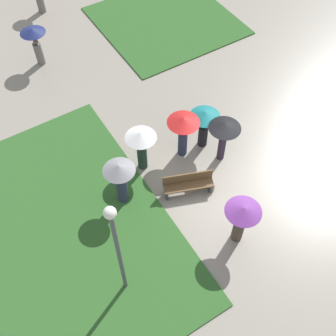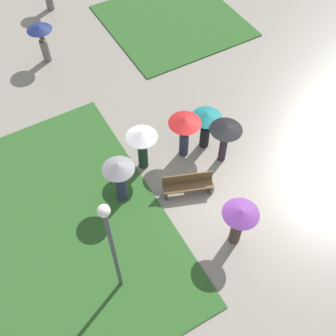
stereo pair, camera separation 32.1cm
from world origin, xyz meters
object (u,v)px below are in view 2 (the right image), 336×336
crowd_person_black (226,132)px  lone_walker_far_path (41,36)px  lamp_post (111,241)px  crowd_person_grey (119,175)px  crowd_person_white (142,141)px  crowd_person_purple (239,219)px  park_bench (188,184)px  crowd_person_teal (206,122)px  crowd_person_red (185,128)px

crowd_person_black → lone_walker_far_path: (-3.71, 8.77, -0.22)m
crowd_person_black → lamp_post: bearing=-36.0°
crowd_person_grey → crowd_person_white: size_ratio=1.05×
lamp_post → crowd_person_purple: 4.29m
park_bench → lamp_post: lamp_post is taller
crowd_person_teal → lamp_post: bearing=-12.5°
park_bench → crowd_person_grey: crowd_person_grey is taller
crowd_person_red → crowd_person_teal: bearing=-117.3°
lone_walker_far_path → crowd_person_purple: bearing=-118.2°
crowd_person_teal → crowd_person_black: 0.96m
crowd_person_grey → crowd_person_white: (1.32, 0.91, -0.01)m
crowd_person_purple → lone_walker_far_path: 11.99m
park_bench → crowd_person_purple: 2.57m
lamp_post → crowd_person_purple: lamp_post is taller
lamp_post → crowd_person_purple: (3.94, -0.47, -1.64)m
crowd_person_grey → lamp_post: bearing=-34.5°
crowd_person_white → crowd_person_grey: bearing=-144.4°
park_bench → crowd_person_teal: (1.70, 1.53, 0.85)m
lamp_post → crowd_person_teal: bearing=33.3°
lamp_post → crowd_person_white: bearing=53.5°
crowd_person_purple → crowd_person_white: 4.37m
crowd_person_red → crowd_person_purple: bearing=148.7°
lone_walker_far_path → lamp_post: bearing=-137.5°
crowd_person_grey → crowd_person_white: bearing=117.3°
crowd_person_grey → crowd_person_black: crowd_person_grey is taller
crowd_person_purple → lone_walker_far_path: size_ratio=1.02×
crowd_person_purple → crowd_person_teal: (1.33, 3.93, -0.01)m
park_bench → crowd_person_red: bearing=84.3°
park_bench → crowd_person_red: (0.79, 1.57, 0.98)m
crowd_person_grey → crowd_person_black: size_ratio=1.05×
crowd_person_red → crowd_person_white: (-1.60, 0.25, -0.05)m
park_bench → crowd_person_red: 2.01m
lone_walker_far_path → crowd_person_red: bearing=-110.2°
crowd_person_black → crowd_person_purple: bearing=2.1°
crowd_person_purple → lamp_post: bearing=93.9°
lamp_post → crowd_person_black: lamp_post is taller
crowd_person_grey → crowd_person_black: (4.03, -0.28, 0.11)m
crowd_person_white → lamp_post: bearing=-125.6°
lamp_post → crowd_person_white: (2.77, 3.74, -1.55)m
crowd_person_red → crowd_person_white: 1.62m
lamp_post → crowd_person_purple: bearing=-6.8°
crowd_person_white → lone_walker_far_path: (-1.00, 7.58, -0.10)m
crowd_person_white → crowd_person_teal: size_ratio=1.07×
lone_walker_far_path → crowd_person_teal: bearing=-104.5°
crowd_person_purple → park_bench: bearing=19.3°
crowd_person_grey → crowd_person_red: bearing=95.5°
park_bench → crowd_person_white: size_ratio=0.95×
crowd_person_purple → crowd_person_white: bearing=26.3°
crowd_person_purple → lone_walker_far_path: bearing=21.2°
crowd_person_grey → lone_walker_far_path: (0.32, 8.49, -0.11)m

